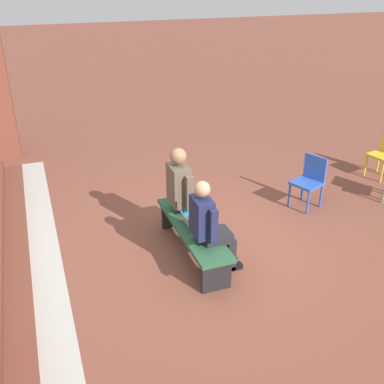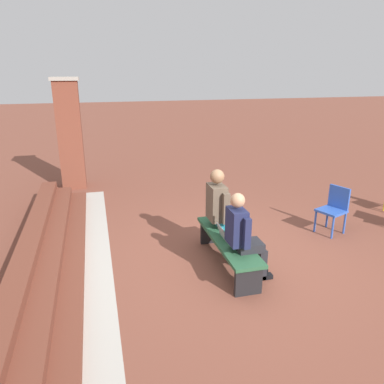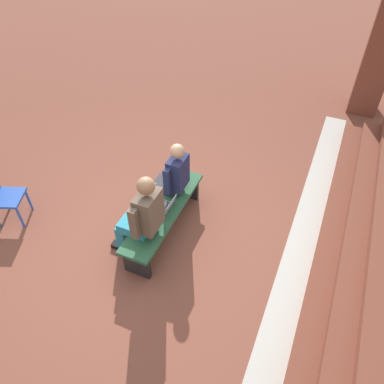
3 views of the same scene
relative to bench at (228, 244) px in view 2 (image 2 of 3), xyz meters
The scene contains 9 objects.
ground_plane 0.42m from the bench, 60.23° to the right, with size 60.00×60.00×0.00m, color brown.
concrete_strip 1.92m from the bench, 90.00° to the left, with size 8.25×0.40×0.01m, color #B7B2A8.
brick_steps 2.65m from the bench, 90.00° to the left, with size 7.45×0.90×0.45m.
brick_pillar_right_of_steps 5.39m from the bench, 26.42° to the left, with size 0.64×0.64×2.65m.
bench is the anchor object (origin of this frame).
person_student 0.54m from the bench, behind, with size 0.51×0.64×1.29m.
person_adult 0.59m from the bench, ahead, with size 0.57×0.72×1.39m.
laptop 0.15m from the bench, 90.81° to the left, with size 0.32×0.29×0.21m.
plastic_chair_foreground 2.37m from the bench, 73.18° to the right, with size 0.54×0.54×0.84m.
Camera 2 is at (-4.84, 1.98, 2.83)m, focal length 35.00 mm.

